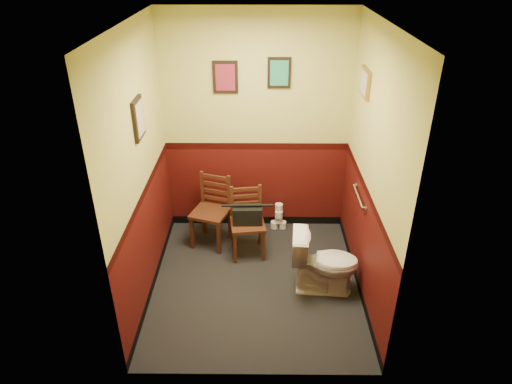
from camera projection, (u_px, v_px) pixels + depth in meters
floor at (256, 283)px, 4.99m from camera, size 2.20×2.40×0.00m
ceiling at (256, 23)px, 3.68m from camera, size 2.20×2.40×0.00m
wall_back at (257, 127)px, 5.39m from camera, size 2.20×0.00×2.70m
wall_front at (254, 247)px, 3.28m from camera, size 2.20×0.00×2.70m
wall_left at (141, 172)px, 4.34m from camera, size 0.00×2.40×2.70m
wall_right at (371, 173)px, 4.33m from camera, size 0.00×2.40×2.70m
grab_bar at (359, 197)px, 4.74m from camera, size 0.05×0.56×0.06m
framed_print_back_a at (225, 77)px, 5.08m from camera, size 0.28×0.04×0.36m
framed_print_back_b at (279, 73)px, 5.05m from camera, size 0.26×0.04×0.34m
framed_print_left at (139, 119)px, 4.19m from camera, size 0.04×0.30×0.38m
framed_print_right at (365, 83)px, 4.51m from camera, size 0.04×0.34×0.28m
toilet at (325, 263)px, 4.74m from camera, size 0.74×0.45×0.69m
toilet_brush at (346, 282)px, 4.90m from camera, size 0.10×0.10×0.37m
chair_left at (212, 211)px, 5.48m from camera, size 0.52×0.52×0.87m
chair_right at (247, 222)px, 5.30m from camera, size 0.43×0.43×0.82m
handbag at (247, 215)px, 5.21m from camera, size 0.34×0.18×0.25m
tp_stack at (279, 218)px, 5.87m from camera, size 0.20×0.12×0.35m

